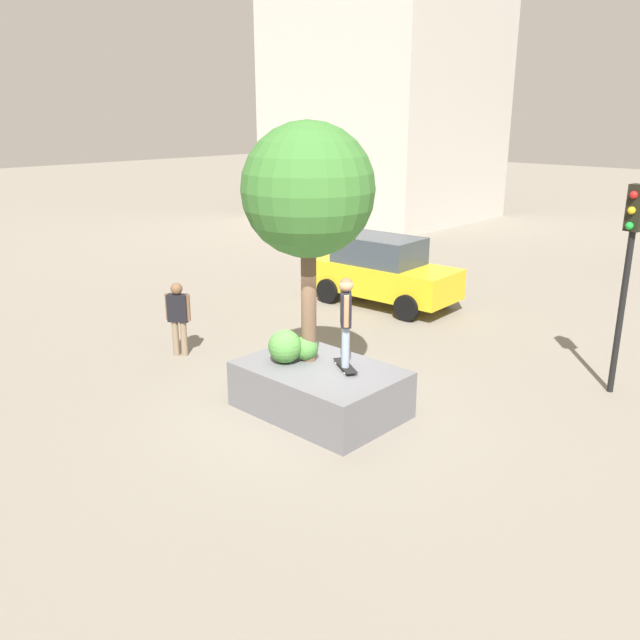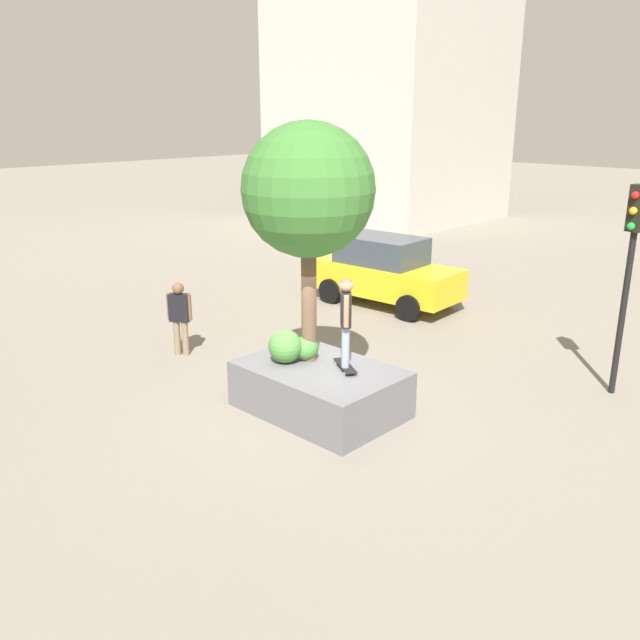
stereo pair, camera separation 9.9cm
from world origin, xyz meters
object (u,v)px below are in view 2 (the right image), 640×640
Objects in this scene: skateboarder at (346,316)px; traffic_light_corner at (631,254)px; planter_ledge at (320,389)px; plaza_tree at (308,192)px; taxi_cab at (385,271)px; bystander_watching at (180,314)px; skateboard at (345,366)px.

traffic_light_corner reaches higher than skateboarder.
planter_ledge is 0.67× the size of plaza_tree.
taxi_cab is 2.53× the size of bystander_watching.
taxi_cab is at bearing 122.80° from skateboard.
plaza_tree is 4.95m from bystander_watching.
plaza_tree is at bearing -63.22° from taxi_cab.
plaza_tree reaches higher than traffic_light_corner.
bystander_watching is (-3.93, -0.17, -3.01)m from plaza_tree.
skateboarder is at bearing 32.36° from planter_ledge.
taxi_cab is (-3.98, 6.17, 0.06)m from skateboard.
traffic_light_corner is (7.17, -1.81, 1.80)m from taxi_cab.
plaza_tree is at bearing 2.53° from bystander_watching.
traffic_light_corner is 9.36m from bystander_watching.
plaza_tree is 2.26m from skateboarder.
planter_ledge is 0.68× the size of taxi_cab.
taxi_cab is at bearing 83.30° from bystander_watching.
taxi_cab is 1.06× the size of traffic_light_corner.
plaza_tree reaches higher than taxi_cab.
skateboarder is at bearing -57.20° from taxi_cab.
plaza_tree is 2.54× the size of bystander_watching.
traffic_light_corner is 2.39× the size of bystander_watching.
plaza_tree is (-0.42, 0.14, 3.55)m from planter_ledge.
skateboarder is at bearing -126.30° from traffic_light_corner.
planter_ledge is 1.79× the size of skateboarder.
plaza_tree reaches higher than planter_ledge.
skateboard is at bearing 32.36° from planter_ledge.
traffic_light_corner is at bearing 53.70° from skateboard.
plaza_tree reaches higher than skateboarder.
skateboard is at bearing -126.30° from traffic_light_corner.
skateboarder is (0.00, -0.00, 0.95)m from skateboard.
planter_ledge is 6.30m from traffic_light_corner.
plaza_tree reaches higher than bystander_watching.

